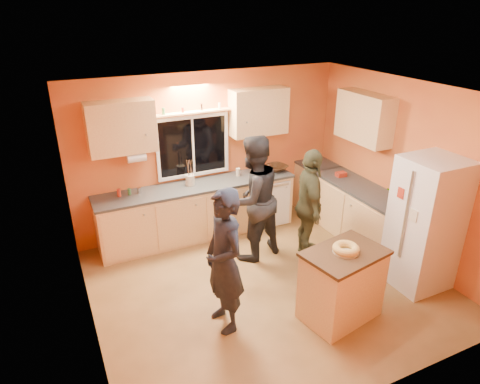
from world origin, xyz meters
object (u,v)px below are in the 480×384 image
island (342,284)px  person_center (253,199)px  person_left (224,262)px  person_right (309,205)px  refrigerator (425,224)px

island → person_center: bearing=90.8°
person_left → person_right: (1.72, 0.86, -0.03)m
refrigerator → person_right: refrigerator is taller
refrigerator → person_center: (-1.73, 1.57, 0.05)m
person_left → person_right: 1.93m
island → person_left: (-1.33, 0.46, 0.42)m
person_right → refrigerator: bearing=-119.2°
refrigerator → island: refrigerator is taller
person_left → person_right: bearing=113.0°
refrigerator → person_left: refrigerator is taller
person_right → island: bearing=-175.3°
refrigerator → person_right: 1.56m
person_left → person_right: size_ratio=1.04×
person_left → person_center: person_center is taller
refrigerator → person_center: size_ratio=0.95×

